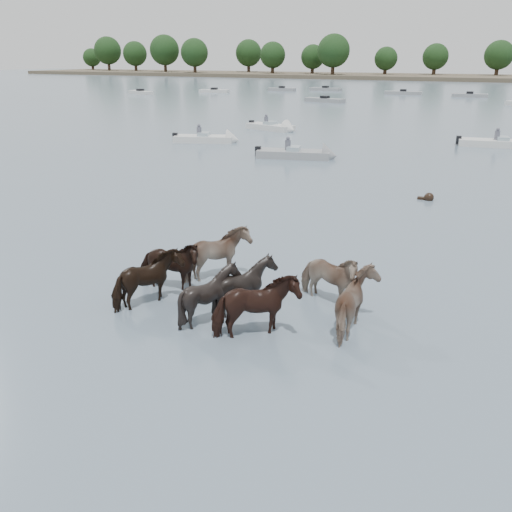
% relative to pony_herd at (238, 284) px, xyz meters
% --- Properties ---
extents(ground, '(400.00, 400.00, 0.00)m').
position_rel_pony_herd_xyz_m(ground, '(-0.21, -1.17, -0.67)').
color(ground, slate).
rests_on(ground, ground).
extents(shoreline, '(160.00, 30.00, 1.00)m').
position_rel_pony_herd_xyz_m(shoreline, '(-70.21, 148.83, -0.17)').
color(shoreline, '#4C4233').
rests_on(shoreline, ground).
extents(pony_herd, '(7.40, 4.55, 1.68)m').
position_rel_pony_herd_xyz_m(pony_herd, '(0.00, 0.00, 0.00)').
color(pony_herd, black).
rests_on(pony_herd, ground).
extents(swimming_pony, '(0.72, 0.44, 0.44)m').
position_rel_pony_herd_xyz_m(swimming_pony, '(2.92, 13.39, -0.57)').
color(swimming_pony, black).
rests_on(swimming_pony, ground).
extents(motorboat_a, '(5.15, 3.08, 1.92)m').
position_rel_pony_herd_xyz_m(motorboat_a, '(-14.23, 24.20, -0.44)').
color(motorboat_a, silver).
rests_on(motorboat_a, ground).
extents(motorboat_b, '(5.34, 2.75, 1.92)m').
position_rel_pony_herd_xyz_m(motorboat_b, '(-5.70, 20.87, -0.44)').
color(motorboat_b, gray).
rests_on(motorboat_b, ground).
extents(motorboat_f, '(5.14, 2.95, 1.92)m').
position_rel_pony_herd_xyz_m(motorboat_f, '(-12.46, 32.33, -0.44)').
color(motorboat_f, silver).
rests_on(motorboat_f, ground).
extents(distant_flotilla, '(105.53, 26.62, 0.93)m').
position_rel_pony_herd_xyz_m(distant_flotilla, '(-2.09, 74.28, -0.41)').
color(distant_flotilla, silver).
rests_on(distant_flotilla, ground).
extents(treeline, '(149.07, 22.40, 12.49)m').
position_rel_pony_herd_xyz_m(treeline, '(-75.70, 148.55, 6.08)').
color(treeline, '#382619').
rests_on(treeline, ground).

